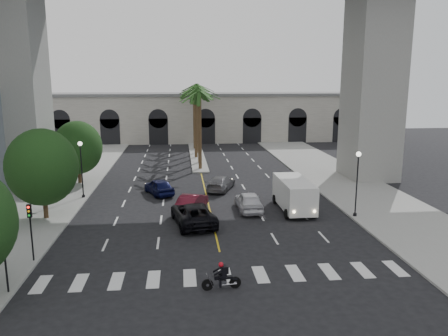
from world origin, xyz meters
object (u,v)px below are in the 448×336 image
traffic_signal_near (4,248)px  car_e (159,187)px  cargo_van (294,194)px  motorcycle_rider (223,277)px  lamp_post_left_far (81,165)px  car_a (249,201)px  car_b (192,202)px  car_c (193,214)px  lamp_post_right (357,178)px  car_d (221,183)px  traffic_signal_far (30,223)px  pedestrian_a (10,223)px

traffic_signal_near → car_e: size_ratio=0.81×
car_e → cargo_van: cargo_van is taller
motorcycle_rider → car_e: bearing=96.9°
motorcycle_rider → lamp_post_left_far: bearing=115.3°
car_a → motorcycle_rider: bearing=74.3°
car_a → car_b: (-4.76, 0.35, -0.06)m
car_b → car_c: bearing=109.9°
traffic_signal_near → motorcycle_rider: size_ratio=1.74×
traffic_signal_near → car_e: traffic_signal_near is taller
car_a → car_e: (-7.74, 6.09, -0.04)m
lamp_post_right → car_d: bearing=134.7°
traffic_signal_near → car_b: traffic_signal_near is taller
traffic_signal_far → motorcycle_rider: 12.02m
motorcycle_rider → car_d: 21.05m
lamp_post_left_far → car_e: bearing=7.2°
lamp_post_left_far → traffic_signal_far: bearing=-89.6°
traffic_signal_far → car_a: 17.35m
lamp_post_left_far → car_e: size_ratio=1.19×
car_e → traffic_signal_far: bearing=43.7°
car_c → motorcycle_rider: bearing=86.2°
car_b → car_e: 6.47m
pedestrian_a → car_a: bearing=16.9°
cargo_van → car_b: bearing=174.6°
car_e → cargo_van: bearing=128.0°
lamp_post_right → car_e: size_ratio=1.19×
car_b → pedestrian_a: bearing=40.4°
traffic_signal_far → car_d: bearing=52.0°
traffic_signal_far → motorcycle_rider: (10.99, -4.51, -1.83)m
car_a → car_b: bearing=-5.4°
lamp_post_left_far → car_d: 13.35m
lamp_post_left_far → pedestrian_a: lamp_post_left_far is taller
cargo_van → pedestrian_a: 21.74m
lamp_post_left_far → lamp_post_right: size_ratio=1.00×
car_c → car_e: (-2.98, 9.19, -0.06)m
lamp_post_right → car_c: 13.13m
traffic_signal_far → motorcycle_rider: bearing=-22.3°
lamp_post_right → car_a: 8.94m
traffic_signal_far → pedestrian_a: traffic_signal_far is taller
motorcycle_rider → car_c: 10.76m
traffic_signal_far → car_d: size_ratio=0.75×
traffic_signal_near → car_b: 16.88m
car_e → car_d: bearing=167.8°
traffic_signal_far → cargo_van: size_ratio=0.59×
car_d → cargo_van: 9.39m
car_c → lamp_post_right: bearing=171.2°
lamp_post_left_far → traffic_signal_far: lamp_post_left_far is taller
car_b → cargo_van: bearing=-165.2°
lamp_post_right → car_e: bearing=150.8°
car_e → pedestrian_a: pedestrian_a is taller
car_c → cargo_van: (8.52, 2.67, 0.65)m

